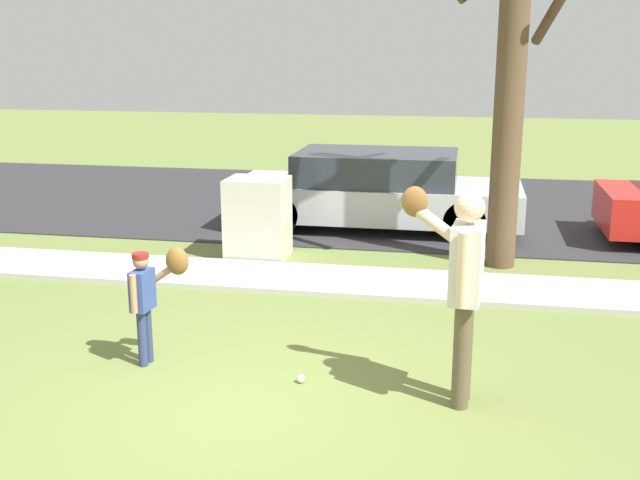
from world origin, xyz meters
name	(u,v)px	position (x,y,z in m)	size (l,w,h in m)	color
ground_plane	(317,284)	(0.00, 3.50, 0.00)	(48.00, 48.00, 0.00)	olive
sidewalk_strip	(319,279)	(0.00, 3.60, 0.03)	(36.00, 1.20, 0.06)	#B2B2AD
road_surface	(369,204)	(0.00, 8.60, 0.01)	(36.00, 6.80, 0.02)	#2D2D30
person_adult	(461,276)	(1.77, 0.51, 1.09)	(0.71, 0.70, 1.79)	brown
person_child	(151,290)	(-1.02, 0.78, 0.72)	(0.50, 0.40, 1.11)	navy
baseball	(301,379)	(0.42, 0.61, 0.04)	(0.07, 0.07, 0.07)	white
utility_cabinet	(258,218)	(-1.05, 4.58, 0.56)	(0.83, 0.70, 1.12)	beige
street_tree_near	(512,54)	(2.27, 4.78, 2.79)	(1.85, 1.88, 5.25)	brown
parked_sedan_silver	(376,190)	(0.35, 6.70, 0.62)	(4.60, 1.80, 1.23)	silver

